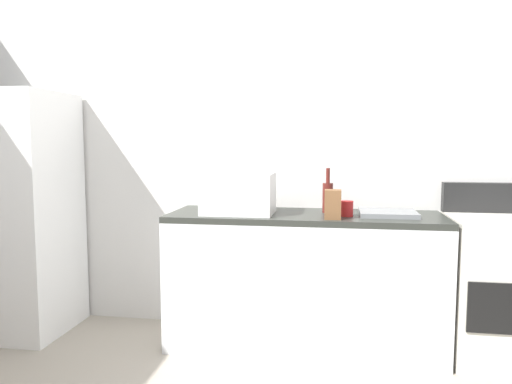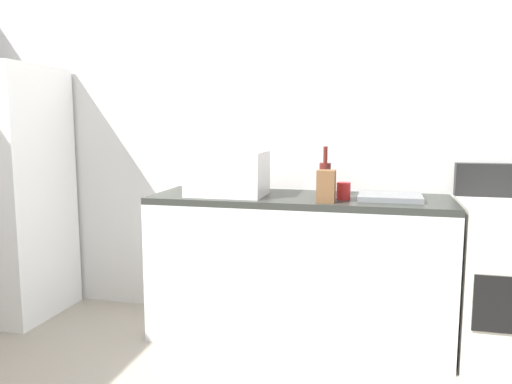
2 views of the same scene
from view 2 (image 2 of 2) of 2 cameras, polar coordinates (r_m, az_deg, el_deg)
The scene contains 8 objects.
wall_back at distance 3.43m, azimuth 0.91°, elevation 7.15°, with size 5.00×0.10×2.60m, color silver.
kitchen_counter at distance 3.16m, azimuth 4.81°, elevation -8.57°, with size 1.80×0.60×0.90m.
refrigerator at distance 3.90m, azimuth -26.49°, elevation -0.05°, with size 0.68×0.66×1.72m, color white.
microwave at distance 3.08m, azimuth -3.25°, elevation 2.13°, with size 0.46×0.34×0.27m, color white.
sink_basin at distance 3.03m, azimuth 14.94°, elevation -0.51°, with size 0.36×0.32×0.03m, color slate.
wine_bottle at distance 3.11m, azimuth 7.83°, elevation 1.64°, with size 0.07×0.07×0.30m.
coffee_mug at distance 2.95m, azimuth 9.90°, elevation 0.11°, with size 0.08×0.08×0.10m, color red.
knife_block at distance 2.83m, azimuth 7.97°, elevation 0.66°, with size 0.10×0.10×0.18m, color brown.
Camera 2 is at (0.76, -1.80, 1.34)m, focal length 35.25 mm.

